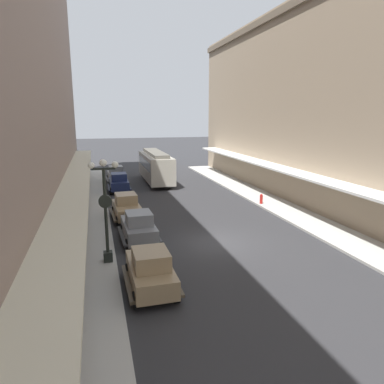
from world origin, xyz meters
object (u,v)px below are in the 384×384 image
(parked_car_4, at_px, (139,226))
(fire_hydrant, at_px, (261,199))
(parked_car_1, at_px, (119,182))
(parked_car_3, at_px, (116,174))
(pedestrian_0, at_px, (65,272))
(parked_car_0, at_px, (127,207))
(pedestrian_1, at_px, (83,207))
(lamp_post_with_clock, at_px, (105,207))
(parked_car_2, at_px, (150,269))
(streetcar, at_px, (156,165))

(parked_car_4, distance_m, fire_hydrant, 12.37)
(parked_car_1, distance_m, parked_car_3, 4.75)
(fire_hydrant, distance_m, pedestrian_0, 18.63)
(parked_car_0, relative_size, parked_car_4, 1.01)
(parked_car_1, xyz_separation_m, pedestrian_1, (-3.15, -9.56, 0.07))
(parked_car_3, distance_m, pedestrian_1, 14.65)
(parked_car_0, relative_size, lamp_post_with_clock, 0.84)
(pedestrian_1, bearing_deg, parked_car_2, -74.91)
(parked_car_2, relative_size, lamp_post_with_clock, 0.83)
(parked_car_2, height_order, lamp_post_with_clock, lamp_post_with_clock)
(fire_hydrant, bearing_deg, parked_car_0, -174.11)
(lamp_post_with_clock, xyz_separation_m, pedestrian_0, (-1.83, -2.78, -1.97))
(parked_car_1, height_order, fire_hydrant, parked_car_1)
(parked_car_3, bearing_deg, streetcar, -13.75)
(fire_hydrant, relative_size, pedestrian_0, 0.49)
(parked_car_1, height_order, parked_car_3, same)
(parked_car_3, distance_m, pedestrian_0, 25.40)
(parked_car_0, height_order, parked_car_4, same)
(parked_car_2, bearing_deg, fire_hydrant, 47.36)
(parked_car_4, bearing_deg, parked_car_3, 90.34)
(parked_car_0, distance_m, lamp_post_with_clock, 8.10)
(parked_car_0, height_order, parked_car_1, same)
(parked_car_4, bearing_deg, pedestrian_1, 122.42)
(parked_car_1, distance_m, streetcar, 5.75)
(parked_car_1, xyz_separation_m, pedestrian_0, (-3.59, -20.40, 0.07))
(parked_car_0, height_order, pedestrian_1, parked_car_0)
(parked_car_3, distance_m, lamp_post_with_clock, 22.53)
(parked_car_4, xyz_separation_m, streetcar, (4.15, 18.44, 0.96))
(parked_car_3, bearing_deg, parked_car_4, -89.66)
(parked_car_1, xyz_separation_m, lamp_post_with_clock, (-1.76, -17.62, 2.04))
(pedestrian_0, bearing_deg, fire_hydrant, 38.50)
(parked_car_3, xyz_separation_m, parked_car_4, (0.11, -19.48, 0.00))
(parked_car_3, relative_size, parked_car_4, 1.00)
(parked_car_1, relative_size, parked_car_2, 1.00)
(pedestrian_0, bearing_deg, parked_car_0, 71.69)
(parked_car_0, distance_m, streetcar, 14.38)
(parked_car_2, height_order, fire_hydrant, parked_car_2)
(pedestrian_0, bearing_deg, streetcar, 71.91)
(fire_hydrant, height_order, pedestrian_0, pedestrian_0)
(parked_car_0, height_order, fire_hydrant, parked_car_0)
(parked_car_4, xyz_separation_m, pedestrian_1, (-3.29, 5.18, 0.07))
(parked_car_0, height_order, streetcar, streetcar)
(parked_car_0, distance_m, pedestrian_1, 3.05)
(streetcar, bearing_deg, pedestrian_1, -119.27)
(parked_car_1, relative_size, parked_car_3, 0.99)
(parked_car_2, height_order, pedestrian_1, parked_car_2)
(parked_car_0, relative_size, parked_car_1, 1.01)
(pedestrian_1, bearing_deg, pedestrian_0, -92.32)
(parked_car_1, distance_m, fire_hydrant, 14.08)
(parked_car_1, height_order, pedestrian_1, parked_car_1)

